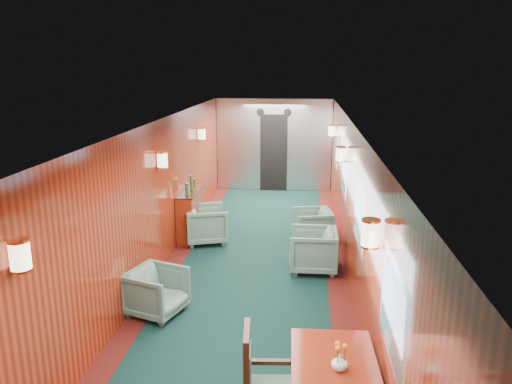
# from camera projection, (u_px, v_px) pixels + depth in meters

# --- Properties ---
(room) EXTENTS (12.00, 12.10, 2.40)m
(room) POSITION_uv_depth(u_px,v_px,m) (248.00, 179.00, 7.18)
(room) COLOR black
(room) RESTS_ON ground
(bulkhead) EXTENTS (2.98, 0.17, 2.39)m
(bulkhead) POSITION_uv_depth(u_px,v_px,m) (274.00, 145.00, 12.99)
(bulkhead) COLOR silver
(bulkhead) RESTS_ON ground
(windows_right) EXTENTS (0.02, 8.60, 0.80)m
(windows_right) POSITION_uv_depth(u_px,v_px,m) (350.00, 190.00, 7.33)
(windows_right) COLOR #ADAEB3
(windows_right) RESTS_ON ground
(wall_sconces) EXTENTS (2.97, 7.97, 0.25)m
(wall_sconces) POSITION_uv_depth(u_px,v_px,m) (252.00, 161.00, 7.69)
(wall_sconces) COLOR #FFECC6
(wall_sconces) RESTS_ON ground
(dining_table) EXTENTS (0.76, 1.07, 0.79)m
(dining_table) POSITION_uv_depth(u_px,v_px,m) (334.00, 374.00, 4.30)
(dining_table) COLOR maroon
(dining_table) RESTS_ON ground
(side_chair) EXTENTS (0.52, 0.54, 1.07)m
(side_chair) POSITION_uv_depth(u_px,v_px,m) (261.00, 381.00, 4.33)
(side_chair) COLOR #1D453F
(side_chair) RESTS_ON ground
(credenza) EXTENTS (0.32, 1.03, 1.20)m
(credenza) POSITION_uv_depth(u_px,v_px,m) (190.00, 214.00, 9.50)
(credenza) COLOR maroon
(credenza) RESTS_ON ground
(flower_vase) EXTENTS (0.15, 0.15, 0.14)m
(flower_vase) POSITION_uv_depth(u_px,v_px,m) (339.00, 362.00, 4.13)
(flower_vase) COLOR silver
(flower_vase) RESTS_ON dining_table
(armchair_left_near) EXTENTS (0.87, 0.86, 0.63)m
(armchair_left_near) POSITION_uv_depth(u_px,v_px,m) (157.00, 292.00, 6.63)
(armchair_left_near) COLOR #1D453F
(armchair_left_near) RESTS_ON ground
(armchair_left_far) EXTENTS (0.95, 0.93, 0.69)m
(armchair_left_far) POSITION_uv_depth(u_px,v_px,m) (206.00, 224.00, 9.31)
(armchair_left_far) COLOR #1D453F
(armchair_left_far) RESTS_ON ground
(armchair_right_near) EXTENTS (0.76, 0.74, 0.69)m
(armchair_right_near) POSITION_uv_depth(u_px,v_px,m) (313.00, 250.00, 8.02)
(armchair_right_near) COLOR #1D453F
(armchair_right_near) RESTS_ON ground
(armchair_right_far) EXTENTS (0.81, 0.79, 0.63)m
(armchair_right_far) POSITION_uv_depth(u_px,v_px,m) (312.00, 226.00, 9.33)
(armchair_right_far) COLOR #1D453F
(armchair_right_far) RESTS_ON ground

